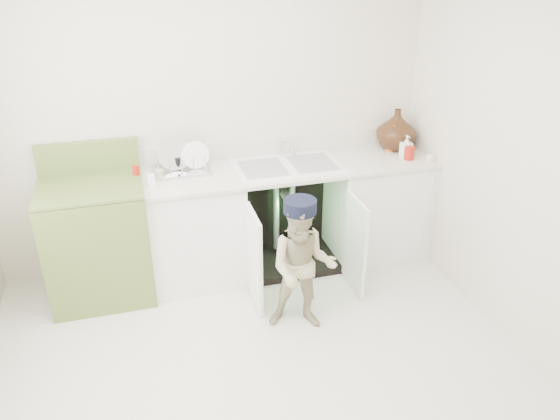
% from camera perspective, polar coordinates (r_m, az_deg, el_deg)
% --- Properties ---
extents(ground, '(3.50, 3.50, 0.00)m').
position_cam_1_polar(ground, '(3.73, -2.27, -16.20)').
color(ground, beige).
rests_on(ground, ground).
extents(room_shell, '(6.00, 5.50, 1.26)m').
position_cam_1_polar(room_shell, '(3.02, -2.69, 1.47)').
color(room_shell, beige).
rests_on(room_shell, ground).
extents(counter_run, '(2.44, 1.02, 1.25)m').
position_cam_1_polar(counter_run, '(4.55, 1.20, -0.24)').
color(counter_run, white).
rests_on(counter_run, ground).
extents(avocado_stove, '(0.75, 0.65, 1.16)m').
position_cam_1_polar(avocado_stove, '(4.38, -18.44, -2.86)').
color(avocado_stove, olive).
rests_on(avocado_stove, ground).
extents(repair_worker, '(0.57, 0.76, 1.00)m').
position_cam_1_polar(repair_worker, '(3.79, 2.38, -5.83)').
color(repair_worker, tan).
rests_on(repair_worker, ground).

